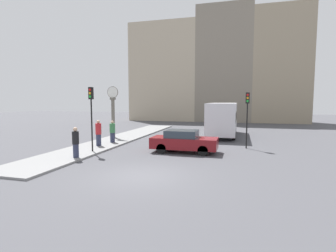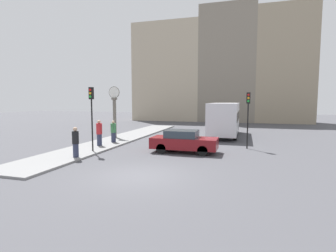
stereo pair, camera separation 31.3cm
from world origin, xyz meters
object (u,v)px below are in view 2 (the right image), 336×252
(street_clock, at_px, (115,111))
(pedestrian_black_jacket, at_px, (76,142))
(bus_distant, at_px, (225,117))
(pedestrian_green_hoodie, at_px, (113,132))
(sedan_car, at_px, (184,141))
(traffic_light_near, at_px, (92,106))
(pedestrian_red_top, at_px, (99,133))
(traffic_light_far, at_px, (248,109))

(street_clock, relative_size, pedestrian_black_jacket, 2.58)
(bus_distant, height_order, street_clock, street_clock)
(bus_distant, relative_size, pedestrian_green_hoodie, 4.64)
(pedestrian_black_jacket, bearing_deg, bus_distant, 59.32)
(sedan_car, bearing_deg, traffic_light_near, -162.82)
(traffic_light_near, bearing_deg, pedestrian_black_jacket, -86.40)
(pedestrian_green_hoodie, bearing_deg, sedan_car, -17.21)
(sedan_car, height_order, pedestrian_red_top, pedestrian_red_top)
(traffic_light_near, bearing_deg, traffic_light_far, 24.44)
(sedan_car, distance_m, street_clock, 8.66)
(bus_distant, bearing_deg, street_clock, -154.80)
(traffic_light_near, distance_m, pedestrian_green_hoodie, 4.15)
(pedestrian_red_top, distance_m, pedestrian_black_jacket, 3.90)
(traffic_light_near, relative_size, traffic_light_far, 1.04)
(traffic_light_near, height_order, traffic_light_far, traffic_light_near)
(pedestrian_black_jacket, bearing_deg, traffic_light_far, 33.55)
(traffic_light_far, xyz_separation_m, pedestrian_green_hoodie, (-9.92, -0.73, -1.84))
(street_clock, xyz_separation_m, pedestrian_red_top, (1.01, -4.24, -1.37))
(bus_distant, distance_m, street_clock, 10.11)
(street_clock, distance_m, pedestrian_green_hoodie, 3.21)
(pedestrian_red_top, bearing_deg, bus_distant, 46.44)
(pedestrian_green_hoodie, bearing_deg, traffic_light_near, -83.05)
(bus_distant, bearing_deg, sedan_car, -102.16)
(traffic_light_far, bearing_deg, pedestrian_black_jacket, -146.45)
(bus_distant, distance_m, pedestrian_green_hoodie, 10.49)
(street_clock, bearing_deg, traffic_light_near, -74.73)
(traffic_light_near, xyz_separation_m, traffic_light_far, (9.48, 4.31, -0.22))
(pedestrian_black_jacket, bearing_deg, pedestrian_green_hoodie, 95.79)
(bus_distant, xyz_separation_m, street_clock, (-9.13, -4.30, 0.63))
(traffic_light_far, height_order, pedestrian_black_jacket, traffic_light_far)
(bus_distant, xyz_separation_m, pedestrian_green_hoodie, (-7.89, -6.88, -0.82))
(bus_distant, bearing_deg, pedestrian_green_hoodie, -138.91)
(pedestrian_red_top, bearing_deg, traffic_light_far, 13.25)
(street_clock, height_order, pedestrian_black_jacket, street_clock)
(bus_distant, distance_m, pedestrian_red_top, 11.80)
(traffic_light_near, bearing_deg, bus_distant, 54.53)
(traffic_light_near, distance_m, pedestrian_black_jacket, 2.78)
(bus_distant, distance_m, traffic_light_near, 12.90)
(bus_distant, xyz_separation_m, pedestrian_black_jacket, (-7.33, -12.35, -0.78))
(traffic_light_far, bearing_deg, bus_distant, 108.30)
(sedan_car, bearing_deg, pedestrian_red_top, 178.17)
(bus_distant, bearing_deg, pedestrian_black_jacket, -120.68)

